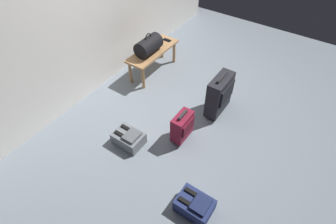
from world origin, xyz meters
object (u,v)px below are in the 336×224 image
(backpack_navy, at_px, (195,205))
(backpack_grey, at_px, (129,138))
(duffel_bag_black, at_px, (149,45))
(bench, at_px, (153,54))
(cell_phone, at_px, (167,40))
(suitcase_upright_charcoal, at_px, (220,94))
(suitcase_small_burgundy, at_px, (182,126))

(backpack_navy, bearing_deg, backpack_grey, 75.39)
(duffel_bag_black, xyz_separation_m, backpack_navy, (-1.65, -1.83, -0.46))
(bench, height_order, cell_phone, cell_phone)
(duffel_bag_black, bearing_deg, cell_phone, -2.57)
(suitcase_upright_charcoal, xyz_separation_m, suitcase_small_burgundy, (-0.72, 0.15, -0.09))
(duffel_bag_black, height_order, suitcase_small_burgundy, duffel_bag_black)
(backpack_grey, bearing_deg, cell_phone, 19.59)
(cell_phone, distance_m, backpack_grey, 1.96)
(suitcase_upright_charcoal, height_order, suitcase_small_burgundy, suitcase_upright_charcoal)
(bench, xyz_separation_m, duffel_bag_black, (-0.10, 0.00, 0.20))
(backpack_navy, height_order, backpack_grey, same)
(suitcase_small_burgundy, bearing_deg, cell_phone, 40.73)
(cell_phone, bearing_deg, suitcase_small_burgundy, -139.27)
(bench, distance_m, cell_phone, 0.39)
(duffel_bag_black, distance_m, backpack_grey, 1.57)
(cell_phone, distance_m, suitcase_upright_charcoal, 1.48)
(cell_phone, relative_size, backpack_navy, 0.38)
(duffel_bag_black, bearing_deg, suitcase_upright_charcoal, -97.17)
(cell_phone, bearing_deg, suitcase_upright_charcoal, -115.97)
(bench, distance_m, suitcase_small_burgundy, 1.55)
(suitcase_upright_charcoal, bearing_deg, backpack_grey, 149.88)
(suitcase_upright_charcoal, distance_m, suitcase_small_burgundy, 0.74)
(backpack_grey, bearing_deg, suitcase_small_burgundy, -49.24)
(cell_phone, xyz_separation_m, backpack_navy, (-2.12, -1.81, -0.34))
(suitcase_upright_charcoal, height_order, backpack_grey, suitcase_upright_charcoal)
(cell_phone, relative_size, backpack_grey, 0.38)
(bench, relative_size, duffel_bag_black, 2.27)
(duffel_bag_black, relative_size, backpack_navy, 1.16)
(cell_phone, xyz_separation_m, backpack_grey, (-1.82, -0.65, -0.34))
(cell_phone, xyz_separation_m, suitcase_small_burgundy, (-1.36, -1.17, -0.19))
(suitcase_upright_charcoal, bearing_deg, suitcase_small_burgundy, 168.00)
(bench, relative_size, backpack_grey, 2.63)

